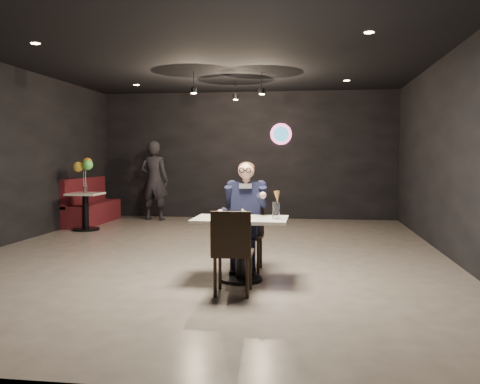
# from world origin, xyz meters

# --- Properties ---
(floor) EXTENTS (9.00, 9.00, 0.00)m
(floor) POSITION_xyz_m (0.00, 0.00, 0.00)
(floor) COLOR gray
(floor) RESTS_ON ground
(wall_sign) EXTENTS (0.50, 0.06, 0.50)m
(wall_sign) POSITION_xyz_m (0.80, 4.47, 2.00)
(wall_sign) COLOR pink
(wall_sign) RESTS_ON floor
(pendant_lights) EXTENTS (1.40, 1.20, 0.36)m
(pendant_lights) POSITION_xyz_m (0.00, 2.00, 2.88)
(pendant_lights) COLOR black
(pendant_lights) RESTS_ON floor
(main_table) EXTENTS (1.10, 0.70, 0.75)m
(main_table) POSITION_xyz_m (0.69, -1.63, 0.38)
(main_table) COLOR white
(main_table) RESTS_ON floor
(chair_far) EXTENTS (0.42, 0.46, 0.92)m
(chair_far) POSITION_xyz_m (0.69, -1.08, 0.46)
(chair_far) COLOR black
(chair_far) RESTS_ON floor
(chair_near) EXTENTS (0.43, 0.47, 0.92)m
(chair_near) POSITION_xyz_m (0.69, -2.21, 0.46)
(chair_near) COLOR black
(chair_near) RESTS_ON floor
(seated_man) EXTENTS (0.60, 0.80, 1.44)m
(seated_man) POSITION_xyz_m (0.69, -1.08, 0.72)
(seated_man) COLOR black
(seated_man) RESTS_ON floor
(dessert_plate) EXTENTS (0.23, 0.23, 0.01)m
(dessert_plate) POSITION_xyz_m (0.75, -1.71, 0.76)
(dessert_plate) COLOR white
(dessert_plate) RESTS_ON main_table
(cake_slice) EXTENTS (0.12, 0.11, 0.07)m
(cake_slice) POSITION_xyz_m (0.74, -1.69, 0.80)
(cake_slice) COLOR black
(cake_slice) RESTS_ON dessert_plate
(mint_leaf) EXTENTS (0.07, 0.04, 0.01)m
(mint_leaf) POSITION_xyz_m (0.74, -1.74, 0.84)
(mint_leaf) COLOR green
(mint_leaf) RESTS_ON cake_slice
(sundae_glass) EXTENTS (0.09, 0.09, 0.20)m
(sundae_glass) POSITION_xyz_m (1.11, -1.66, 0.85)
(sundae_glass) COLOR silver
(sundae_glass) RESTS_ON main_table
(wafer_cone) EXTENTS (0.09, 0.09, 0.14)m
(wafer_cone) POSITION_xyz_m (1.13, -1.71, 1.00)
(wafer_cone) COLOR #AF8848
(wafer_cone) RESTS_ON sundae_glass
(booth_bench) EXTENTS (0.50, 2.01, 1.00)m
(booth_bench) POSITION_xyz_m (-3.25, 3.03, 0.50)
(booth_bench) COLOR #4C101A
(booth_bench) RESTS_ON floor
(side_table) EXTENTS (0.61, 0.61, 0.76)m
(side_table) POSITION_xyz_m (-2.95, 2.03, 0.38)
(side_table) COLOR white
(side_table) RESTS_ON floor
(balloon_vase) EXTENTS (0.09, 0.09, 0.14)m
(balloon_vase) POSITION_xyz_m (-2.95, 2.03, 0.82)
(balloon_vase) COLOR silver
(balloon_vase) RESTS_ON side_table
(balloon_bunch) EXTENTS (0.37, 0.37, 0.61)m
(balloon_bunch) POSITION_xyz_m (-2.95, 2.03, 1.20)
(balloon_bunch) COLOR yellow
(balloon_bunch) RESTS_ON balloon_vase
(passerby) EXTENTS (0.69, 0.48, 1.84)m
(passerby) POSITION_xyz_m (-2.09, 3.81, 0.92)
(passerby) COLOR black
(passerby) RESTS_ON floor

